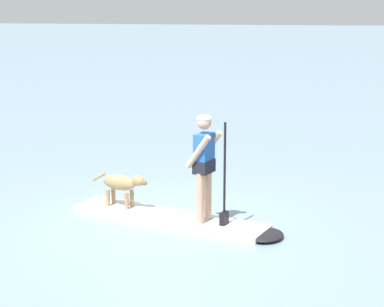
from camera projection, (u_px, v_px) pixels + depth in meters
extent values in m
plane|color=gray|center=(168.00, 221.00, 10.00)|extent=(400.00, 400.00, 0.00)
cube|color=silver|center=(168.00, 218.00, 9.99)|extent=(3.38, 1.02, 0.10)
ellipsoid|color=black|center=(264.00, 235.00, 9.20)|extent=(0.62, 0.70, 0.10)
cylinder|color=tan|center=(208.00, 194.00, 9.69)|extent=(0.12, 0.12, 0.80)
cylinder|color=tan|center=(200.00, 198.00, 9.47)|extent=(0.12, 0.12, 0.80)
cube|color=black|center=(204.00, 166.00, 9.48)|extent=(0.26, 0.38, 0.20)
cube|color=#2659A5|center=(204.00, 153.00, 9.43)|extent=(0.23, 0.36, 0.59)
sphere|color=tan|center=(204.00, 122.00, 9.33)|extent=(0.22, 0.22, 0.22)
ellipsoid|color=white|center=(204.00, 118.00, 9.32)|extent=(0.23, 0.23, 0.11)
cylinder|color=tan|center=(210.00, 147.00, 9.58)|extent=(0.42, 0.13, 0.54)
cylinder|color=tan|center=(198.00, 152.00, 9.26)|extent=(0.42, 0.13, 0.54)
cylinder|color=black|center=(225.00, 174.00, 9.33)|extent=(0.04, 0.04, 1.59)
cube|color=black|center=(224.00, 218.00, 9.48)|extent=(0.10, 0.19, 0.20)
ellipsoid|color=#997A51|center=(120.00, 183.00, 10.32)|extent=(0.65, 0.28, 0.26)
ellipsoid|color=#997A51|center=(138.00, 181.00, 10.13)|extent=(0.24, 0.18, 0.18)
ellipsoid|color=brown|center=(144.00, 183.00, 10.08)|extent=(0.13, 0.09, 0.08)
cylinder|color=#997A51|center=(99.00, 177.00, 10.51)|extent=(0.27, 0.08, 0.18)
cylinder|color=#997A51|center=(132.00, 199.00, 10.36)|extent=(0.07, 0.07, 0.28)
cylinder|color=#997A51|center=(127.00, 201.00, 10.23)|extent=(0.07, 0.07, 0.28)
cylinder|color=#997A51|center=(113.00, 195.00, 10.54)|extent=(0.07, 0.07, 0.28)
cylinder|color=#997A51|center=(108.00, 198.00, 10.40)|extent=(0.07, 0.07, 0.28)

